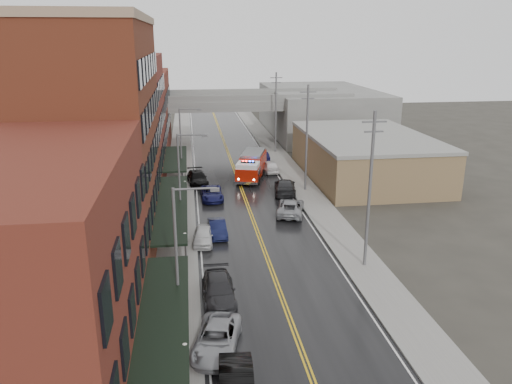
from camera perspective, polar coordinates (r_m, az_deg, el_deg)
road at (r=51.73m, az=-0.89°, el=-1.77°), size 11.00×160.00×0.02m
sidewalk_left at (r=51.41m, az=-9.00°, el=-2.04°), size 3.00×160.00×0.15m
sidewalk_right at (r=53.03m, az=6.97°, el=-1.34°), size 3.00×160.00×0.15m
curb_left at (r=51.39m, az=-7.16°, el=-1.96°), size 0.30×160.00×0.15m
curb_right at (r=52.65m, az=5.23°, el=-1.42°), size 0.30×160.00×0.15m
brick_building_a at (r=26.15m, az=-23.91°, el=-8.98°), size 9.00×18.00×12.00m
brick_building_b at (r=42.95m, az=-17.76°, el=5.86°), size 9.00×20.00×18.00m
brick_building_c at (r=60.26m, az=-14.94°, el=7.74°), size 9.00×15.00×15.00m
brick_building_far at (r=77.68m, az=-13.37°, el=8.77°), size 9.00×20.00×12.00m
tan_building at (r=64.12m, az=12.37°, el=3.91°), size 14.00×22.00×5.00m
right_far_block at (r=92.59m, az=7.31°, el=9.16°), size 18.00×30.00×8.00m
awning_0 at (r=26.56m, az=-10.57°, el=-14.66°), size 2.60×16.00×3.09m
awning_1 at (r=43.85m, az=-9.56°, el=-1.46°), size 2.60×18.00×3.09m
awning_2 at (r=60.69m, az=-9.16°, el=3.82°), size 2.60×13.00×3.09m
globe_lamp_0 at (r=25.22m, az=-8.07°, el=-18.29°), size 0.44×0.44×3.12m
globe_lamp_1 at (r=37.51m, az=-8.09°, el=-5.79°), size 0.44×0.44×3.12m
globe_lamp_2 at (r=50.70m, az=-8.10°, el=0.39°), size 0.44×0.44×3.12m
street_lamp_0 at (r=29.03m, az=-8.62°, el=-6.74°), size 2.64×0.22×9.00m
street_lamp_1 at (r=44.14m, az=-8.44°, el=1.70°), size 2.64×0.22×9.00m
street_lamp_2 at (r=59.71m, az=-8.36°, el=5.80°), size 2.64×0.22×9.00m
utility_pole_0 at (r=37.51m, az=12.88°, el=0.43°), size 1.80×0.24×12.00m
utility_pole_1 at (r=56.11m, az=5.82°, el=6.32°), size 1.80×0.24×12.00m
utility_pole_2 at (r=75.44m, az=2.28°, el=9.21°), size 1.80×0.24×12.00m
overpass at (r=81.49m, az=-3.65°, el=9.57°), size 40.00×10.00×7.50m
fire_truck at (r=62.03m, az=-0.50°, el=3.09°), size 5.16×8.92×3.10m
parked_car_left_2 at (r=29.27m, az=-4.49°, el=-16.38°), size 3.43×5.51×1.42m
parked_car_left_3 at (r=33.97m, az=-4.30°, el=-11.13°), size 2.21×5.32×1.54m
parked_car_left_4 at (r=42.94m, az=-6.05°, el=-4.98°), size 2.03×4.27×1.41m
parked_car_left_5 at (r=44.47m, az=-4.42°, el=-4.16°), size 1.65×4.20×1.36m
parked_car_left_6 at (r=54.28m, az=-5.07°, el=-0.15°), size 2.41×5.04×1.39m
parked_car_left_7 at (r=59.97m, az=-6.70°, el=1.58°), size 2.71×5.54×1.55m
parked_car_right_0 at (r=49.63m, az=3.96°, el=-1.74°), size 3.84×5.87×1.50m
parked_car_right_1 at (r=56.13m, az=3.32°, el=0.63°), size 3.25×6.05×1.67m
parked_car_right_2 at (r=65.10m, az=1.53°, el=2.97°), size 2.31×4.85×1.60m
parked_car_right_3 at (r=70.80m, az=0.71°, el=4.07°), size 1.71×4.36×1.41m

